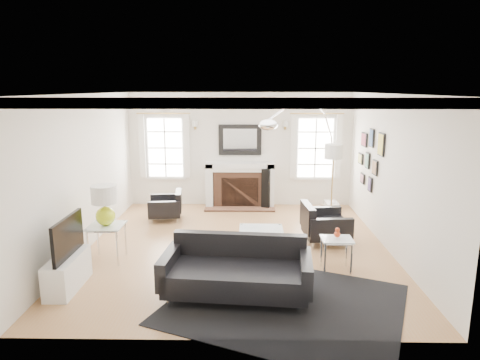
{
  "coord_description": "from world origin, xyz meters",
  "views": [
    {
      "loc": [
        0.19,
        -7.5,
        2.9
      ],
      "look_at": [
        0.05,
        0.3,
        1.21
      ],
      "focal_mm": 32.0,
      "sensor_mm": 36.0,
      "label": 1
    }
  ],
  "objects_px": {
    "coffee_table": "(261,232)",
    "arc_floor_lamp": "(303,154)",
    "fireplace": "(240,185)",
    "sofa": "(237,271)",
    "armchair_right": "(323,225)",
    "armchair_left": "(167,207)",
    "gourd_lamp": "(105,203)"
  },
  "relations": [
    {
      "from": "fireplace",
      "to": "sofa",
      "type": "xyz_separation_m",
      "value": [
        0.05,
        -4.67,
        -0.18
      ]
    },
    {
      "from": "armchair_right",
      "to": "gourd_lamp",
      "type": "height_order",
      "value": "gourd_lamp"
    },
    {
      "from": "sofa",
      "to": "arc_floor_lamp",
      "type": "distance_m",
      "value": 4.0
    },
    {
      "from": "fireplace",
      "to": "armchair_right",
      "type": "relative_size",
      "value": 1.74
    },
    {
      "from": "arc_floor_lamp",
      "to": "gourd_lamp",
      "type": "bearing_deg",
      "value": -146.7
    },
    {
      "from": "armchair_right",
      "to": "coffee_table",
      "type": "relative_size",
      "value": 1.22
    },
    {
      "from": "armchair_right",
      "to": "gourd_lamp",
      "type": "xyz_separation_m",
      "value": [
        -3.83,
        -0.96,
        0.68
      ]
    },
    {
      "from": "armchair_left",
      "to": "arc_floor_lamp",
      "type": "relative_size",
      "value": 0.32
    },
    {
      "from": "sofa",
      "to": "armchair_right",
      "type": "xyz_separation_m",
      "value": [
        1.58,
        2.19,
        -0.02
      ]
    },
    {
      "from": "armchair_left",
      "to": "arc_floor_lamp",
      "type": "bearing_deg",
      "value": 0.29
    },
    {
      "from": "armchair_left",
      "to": "armchair_right",
      "type": "relative_size",
      "value": 0.9
    },
    {
      "from": "sofa",
      "to": "arc_floor_lamp",
      "type": "height_order",
      "value": "arc_floor_lamp"
    },
    {
      "from": "sofa",
      "to": "armchair_right",
      "type": "relative_size",
      "value": 2.2
    },
    {
      "from": "sofa",
      "to": "armchair_left",
      "type": "xyz_separation_m",
      "value": [
        -1.65,
        3.58,
        -0.07
      ]
    },
    {
      "from": "armchair_left",
      "to": "gourd_lamp",
      "type": "height_order",
      "value": "gourd_lamp"
    },
    {
      "from": "armchair_right",
      "to": "coffee_table",
      "type": "height_order",
      "value": "armchair_right"
    },
    {
      "from": "fireplace",
      "to": "armchair_left",
      "type": "height_order",
      "value": "fireplace"
    },
    {
      "from": "sofa",
      "to": "gourd_lamp",
      "type": "relative_size",
      "value": 3.11
    },
    {
      "from": "gourd_lamp",
      "to": "arc_floor_lamp",
      "type": "xyz_separation_m",
      "value": [
        3.59,
        2.36,
        0.47
      ]
    },
    {
      "from": "sofa",
      "to": "gourd_lamp",
      "type": "xyz_separation_m",
      "value": [
        -2.25,
        1.23,
        0.66
      ]
    },
    {
      "from": "armchair_right",
      "to": "coffee_table",
      "type": "distance_m",
      "value": 1.25
    },
    {
      "from": "fireplace",
      "to": "arc_floor_lamp",
      "type": "distance_m",
      "value": 2.0
    },
    {
      "from": "coffee_table",
      "to": "arc_floor_lamp",
      "type": "distance_m",
      "value": 2.34
    },
    {
      "from": "armchair_left",
      "to": "coffee_table",
      "type": "distance_m",
      "value": 2.71
    },
    {
      "from": "fireplace",
      "to": "arc_floor_lamp",
      "type": "xyz_separation_m",
      "value": [
        1.39,
        -1.08,
        0.95
      ]
    },
    {
      "from": "gourd_lamp",
      "to": "sofa",
      "type": "bearing_deg",
      "value": -28.76
    },
    {
      "from": "fireplace",
      "to": "armchair_right",
      "type": "height_order",
      "value": "fireplace"
    },
    {
      "from": "coffee_table",
      "to": "arc_floor_lamp",
      "type": "height_order",
      "value": "arc_floor_lamp"
    },
    {
      "from": "armchair_left",
      "to": "sofa",
      "type": "bearing_deg",
      "value": -65.21
    },
    {
      "from": "arc_floor_lamp",
      "to": "fireplace",
      "type": "bearing_deg",
      "value": 142.35
    },
    {
      "from": "sofa",
      "to": "armchair_left",
      "type": "height_order",
      "value": "sofa"
    },
    {
      "from": "fireplace",
      "to": "sofa",
      "type": "distance_m",
      "value": 4.67
    }
  ]
}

